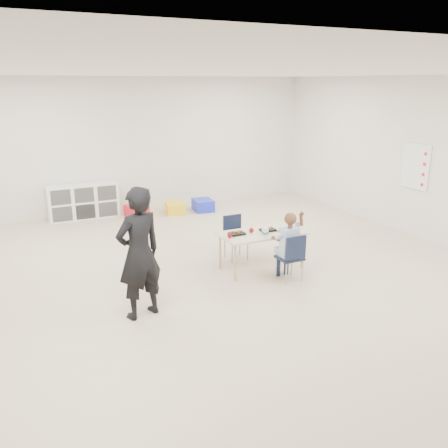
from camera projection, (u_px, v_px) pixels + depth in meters
name	position (u px, v px, depth m)	size (l,w,h in m)	color
room	(230.00, 185.00, 6.16)	(9.00, 9.02, 2.80)	beige
table	(261.00, 250.00, 7.03)	(1.25, 0.63, 0.57)	beige
chair_near	(290.00, 257.00, 6.62)	(0.33, 0.31, 0.68)	#111A33
chair_far	(236.00, 238.00, 7.41)	(0.33, 0.31, 0.68)	#111A33
child	(290.00, 243.00, 6.56)	(0.46, 0.46, 1.08)	#BCD2FF
lunch_tray_near	(268.00, 230.00, 7.01)	(0.22, 0.16, 0.03)	black
lunch_tray_far	(237.00, 234.00, 6.84)	(0.22, 0.16, 0.03)	black
milk_carton	(265.00, 231.00, 6.83)	(0.07, 0.07, 0.10)	white
bread_roll	(282.00, 230.00, 6.96)	(0.09, 0.09, 0.07)	#DBAB5A
apple_near	(251.00, 230.00, 6.92)	(0.07, 0.07, 0.07)	maroon
apple_far	(230.00, 235.00, 6.70)	(0.07, 0.07, 0.07)	maroon
cubby_shelf	(83.00, 201.00, 9.65)	(1.40, 0.40, 0.70)	white
rules_poster	(415.00, 166.00, 8.38)	(0.02, 0.60, 0.80)	white
adult	(139.00, 253.00, 5.46)	(0.58, 0.38, 1.58)	black
bin_red	(137.00, 211.00, 9.81)	(0.37, 0.48, 0.23)	red
bin_yellow	(175.00, 208.00, 10.06)	(0.37, 0.48, 0.23)	yellow
bin_blue	(203.00, 205.00, 10.27)	(0.39, 0.50, 0.25)	#1D2EDA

